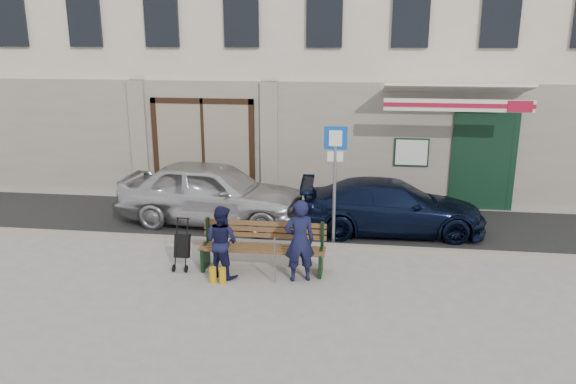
% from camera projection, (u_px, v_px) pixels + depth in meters
% --- Properties ---
extents(ground, '(80.00, 80.00, 0.00)m').
position_uv_depth(ground, '(301.00, 278.00, 10.45)').
color(ground, '#9E9991').
rests_on(ground, ground).
extents(asphalt_lane, '(60.00, 3.20, 0.01)m').
position_uv_depth(asphalt_lane, '(316.00, 224.00, 13.40)').
color(asphalt_lane, '#282828').
rests_on(asphalt_lane, ground).
extents(curb, '(60.00, 0.18, 0.12)m').
position_uv_depth(curb, '(309.00, 246.00, 11.86)').
color(curb, '#9E9384').
rests_on(curb, ground).
extents(building, '(20.00, 8.27, 10.00)m').
position_uv_depth(building, '(333.00, 14.00, 17.16)').
color(building, beige).
rests_on(building, ground).
extents(car_silver, '(4.58, 2.18, 1.51)m').
position_uv_depth(car_silver, '(213.00, 192.00, 13.30)').
color(car_silver, silver).
rests_on(car_silver, ground).
extents(car_navy, '(4.23, 1.90, 1.20)m').
position_uv_depth(car_navy, '(392.00, 207.00, 12.73)').
color(car_navy, black).
rests_on(car_navy, ground).
extents(parking_sign, '(0.48, 0.08, 2.57)m').
position_uv_depth(parking_sign, '(335.00, 168.00, 11.60)').
color(parking_sign, gray).
rests_on(parking_sign, ground).
extents(bench, '(2.40, 1.17, 0.98)m').
position_uv_depth(bench, '(260.00, 248.00, 10.67)').
color(bench, brown).
rests_on(bench, ground).
extents(man, '(0.65, 0.52, 1.54)m').
position_uv_depth(man, '(300.00, 241.00, 10.16)').
color(man, '#131636').
rests_on(man, ground).
extents(woman, '(0.82, 0.75, 1.37)m').
position_uv_depth(woman, '(222.00, 241.00, 10.37)').
color(woman, '#141537').
rests_on(woman, ground).
extents(stroller, '(0.29, 0.41, 0.99)m').
position_uv_depth(stroller, '(182.00, 247.00, 10.77)').
color(stroller, black).
rests_on(stroller, ground).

